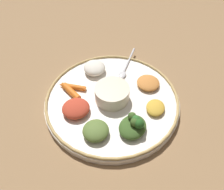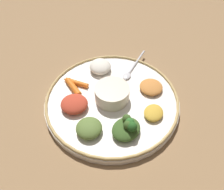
{
  "view_description": "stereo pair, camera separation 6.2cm",
  "coord_description": "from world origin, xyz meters",
  "px_view_note": "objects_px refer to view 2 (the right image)",
  "views": [
    {
      "loc": [
        0.4,
        -0.11,
        0.5
      ],
      "look_at": [
        0.0,
        0.0,
        0.03
      ],
      "focal_mm": 35.02,
      "sensor_mm": 36.0,
      "label": 1
    },
    {
      "loc": [
        0.41,
        -0.05,
        0.5
      ],
      "look_at": [
        0.0,
        0.0,
        0.03
      ],
      "focal_mm": 35.02,
      "sensor_mm": 36.0,
      "label": 2
    }
  ],
  "objects_px": {
    "greens_pile": "(127,128)",
    "carrot_near_spoon": "(76,83)",
    "center_bowl": "(112,93)",
    "spoon": "(132,69)",
    "carrot_outer": "(72,86)"
  },
  "relations": [
    {
      "from": "spoon",
      "to": "greens_pile",
      "type": "height_order",
      "value": "greens_pile"
    },
    {
      "from": "spoon",
      "to": "carrot_outer",
      "type": "bearing_deg",
      "value": -72.71
    },
    {
      "from": "center_bowl",
      "to": "carrot_outer",
      "type": "height_order",
      "value": "center_bowl"
    },
    {
      "from": "center_bowl",
      "to": "carrot_near_spoon",
      "type": "relative_size",
      "value": 1.22
    },
    {
      "from": "center_bowl",
      "to": "carrot_outer",
      "type": "xyz_separation_m",
      "value": [
        -0.05,
        -0.11,
        -0.01
      ]
    },
    {
      "from": "greens_pile",
      "to": "carrot_near_spoon",
      "type": "height_order",
      "value": "greens_pile"
    },
    {
      "from": "greens_pile",
      "to": "carrot_near_spoon",
      "type": "distance_m",
      "value": 0.23
    },
    {
      "from": "carrot_outer",
      "to": "center_bowl",
      "type": "bearing_deg",
      "value": 64.36
    },
    {
      "from": "center_bowl",
      "to": "spoon",
      "type": "height_order",
      "value": "center_bowl"
    },
    {
      "from": "spoon",
      "to": "greens_pile",
      "type": "distance_m",
      "value": 0.24
    },
    {
      "from": "spoon",
      "to": "carrot_outer",
      "type": "height_order",
      "value": "carrot_outer"
    },
    {
      "from": "center_bowl",
      "to": "spoon",
      "type": "distance_m",
      "value": 0.14
    },
    {
      "from": "carrot_near_spoon",
      "to": "spoon",
      "type": "bearing_deg",
      "value": 103.63
    },
    {
      "from": "center_bowl",
      "to": "greens_pile",
      "type": "relative_size",
      "value": 0.97
    },
    {
      "from": "center_bowl",
      "to": "spoon",
      "type": "xyz_separation_m",
      "value": [
        -0.11,
        0.08,
        -0.02
      ]
    }
  ]
}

